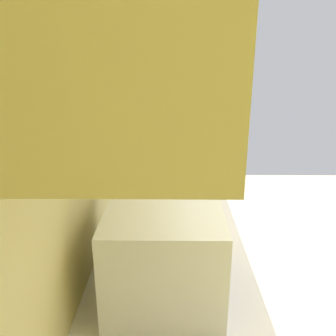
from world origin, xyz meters
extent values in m
cube|color=#E3CF7D|center=(0.00, 1.54, 1.32)|extent=(3.96, 0.12, 2.65)
cube|color=#E6D378|center=(-0.35, 1.19, 0.44)|extent=(3.10, 0.59, 0.89)
cube|color=silver|center=(-0.35, 1.19, 0.90)|extent=(3.13, 0.62, 0.02)
cube|color=#332819|center=(-0.13, 0.89, 0.44)|extent=(0.01, 0.01, 0.82)
cube|color=#332819|center=(0.31, 0.89, 0.44)|extent=(0.01, 0.01, 0.82)
cube|color=#332819|center=(0.76, 0.89, 0.44)|extent=(0.01, 0.01, 0.82)
cube|color=black|center=(1.53, 1.18, 0.45)|extent=(0.64, 0.60, 0.91)
cube|color=black|center=(1.53, 0.87, 0.41)|extent=(0.50, 0.01, 0.50)
cube|color=black|center=(1.53, 1.18, 0.92)|extent=(0.60, 0.57, 0.02)
cube|color=black|center=(1.53, 1.46, 1.00)|extent=(0.60, 0.04, 0.18)
cylinder|color=#38383D|center=(1.39, 1.07, 0.93)|extent=(0.11, 0.11, 0.01)
cylinder|color=#38383D|center=(1.67, 1.07, 0.93)|extent=(0.11, 0.11, 0.01)
cylinder|color=#38383D|center=(1.39, 1.29, 0.93)|extent=(0.11, 0.11, 0.01)
cylinder|color=#38383D|center=(1.67, 1.29, 0.93)|extent=(0.11, 0.11, 0.01)
cube|color=white|center=(-0.65, 1.21, 1.07)|extent=(0.46, 0.37, 0.32)
cube|color=black|center=(-0.69, 1.02, 1.07)|extent=(0.29, 0.01, 0.22)
cube|color=#2D2D33|center=(-0.47, 1.02, 1.07)|extent=(0.08, 0.01, 0.22)
cylinder|color=#4C8CBF|center=(-0.16, 1.13, 0.94)|extent=(0.17, 0.17, 0.06)
cylinder|color=#4C92C4|center=(-0.16, 1.13, 0.95)|extent=(0.14, 0.14, 0.03)
cylinder|color=red|center=(0.80, 1.13, 0.98)|extent=(0.15, 0.15, 0.15)
cylinder|color=black|center=(0.80, 1.13, 1.07)|extent=(0.04, 0.04, 0.02)
cylinder|color=red|center=(0.88, 1.13, 1.01)|extent=(0.09, 0.02, 0.05)
camera|label=1|loc=(-1.67, 1.18, 1.69)|focal=36.94mm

